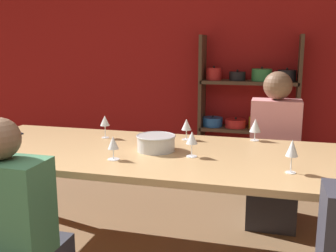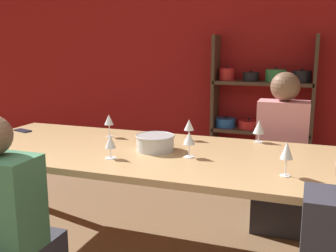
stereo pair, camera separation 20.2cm
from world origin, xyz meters
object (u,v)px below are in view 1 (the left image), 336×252
(wine_glass_red_b, at_px, (113,144))
(wine_glass_white_c, at_px, (192,139))
(cell_phone, at_px, (13,133))
(mixing_bowl, at_px, (156,142))
(person_far_a, at_px, (273,168))
(shelf_unit, at_px, (250,120))
(wine_glass_empty_a, at_px, (105,121))
(wine_glass_red_c, at_px, (255,126))
(wine_glass_white_b, at_px, (292,149))
(wine_glass_red_a, at_px, (186,125))
(dining_table, at_px, (164,162))

(wine_glass_red_b, xyz_separation_m, wine_glass_white_c, (0.44, 0.18, 0.02))
(cell_phone, bearing_deg, mixing_bowl, -8.81)
(wine_glass_white_c, xyz_separation_m, cell_phone, (-1.47, 0.27, -0.11))
(person_far_a, bearing_deg, shelf_unit, -76.89)
(mixing_bowl, xyz_separation_m, wine_glass_empty_a, (-0.47, 0.25, 0.07))
(wine_glass_red_c, relative_size, person_far_a, 0.13)
(wine_glass_red_b, relative_size, wine_glass_white_b, 0.78)
(shelf_unit, relative_size, wine_glass_white_b, 8.45)
(wine_glass_red_c, bearing_deg, wine_glass_white_c, -123.53)
(wine_glass_red_a, xyz_separation_m, person_far_a, (0.63, 0.46, -0.41))
(mixing_bowl, distance_m, wine_glass_red_b, 0.33)
(wine_glass_white_b, bearing_deg, wine_glass_red_c, 107.74)
(wine_glass_red_b, bearing_deg, dining_table, 45.77)
(person_far_a, bearing_deg, dining_table, 49.79)
(dining_table, distance_m, mixing_bowl, 0.14)
(wine_glass_empty_a, bearing_deg, wine_glass_white_b, -21.01)
(wine_glass_red_a, relative_size, person_far_a, 0.12)
(mixing_bowl, height_order, wine_glass_white_b, wine_glass_white_b)
(shelf_unit, bearing_deg, person_far_a, -76.89)
(wine_glass_red_c, height_order, person_far_a, person_far_a)
(wine_glass_red_a, bearing_deg, mixing_bowl, -109.64)
(shelf_unit, height_order, person_far_a, shelf_unit)
(wine_glass_red_b, xyz_separation_m, wine_glass_red_c, (0.80, 0.72, 0.01))
(wine_glass_white_c, distance_m, cell_phone, 1.50)
(shelf_unit, xyz_separation_m, wine_glass_white_c, (-0.24, -2.02, 0.23))
(wine_glass_white_b, relative_size, wine_glass_red_c, 1.14)
(wine_glass_red_b, distance_m, wine_glass_red_c, 1.07)
(shelf_unit, distance_m, wine_glass_red_b, 2.31)
(wine_glass_white_b, distance_m, wine_glass_white_c, 0.60)
(mixing_bowl, height_order, wine_glass_red_b, wine_glass_red_b)
(wine_glass_red_b, distance_m, cell_phone, 1.13)
(cell_phone, bearing_deg, wine_glass_empty_a, 4.67)
(cell_phone, bearing_deg, person_far_a, 17.44)
(wine_glass_red_a, height_order, wine_glass_white_c, wine_glass_white_c)
(shelf_unit, relative_size, wine_glass_red_a, 10.12)
(wine_glass_red_a, bearing_deg, dining_table, -100.49)
(wine_glass_empty_a, bearing_deg, cell_phone, -175.33)
(cell_phone, height_order, person_far_a, person_far_a)
(dining_table, bearing_deg, wine_glass_red_a, 79.51)
(shelf_unit, xyz_separation_m, wine_glass_red_c, (0.12, -1.48, 0.23))
(wine_glass_red_b, relative_size, cell_phone, 0.88)
(shelf_unit, bearing_deg, dining_table, -102.50)
(wine_glass_red_a, distance_m, wine_glass_white_b, 0.93)
(shelf_unit, xyz_separation_m, dining_table, (-0.43, -1.95, 0.05))
(wine_glass_white_c, bearing_deg, wine_glass_red_a, 106.72)
(mixing_bowl, bearing_deg, wine_glass_white_b, -16.76)
(wine_glass_empty_a, bearing_deg, dining_table, -26.53)
(shelf_unit, height_order, wine_glass_empty_a, shelf_unit)
(mixing_bowl, bearing_deg, person_far_a, 47.05)
(wine_glass_white_b, height_order, cell_phone, wine_glass_white_b)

